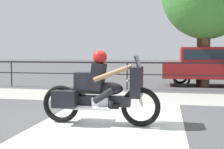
{
  "coord_description": "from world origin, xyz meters",
  "views": [
    {
      "loc": [
        1.59,
        -5.81,
        1.45
      ],
      "look_at": [
        0.37,
        0.36,
        0.98
      ],
      "focal_mm": 45.0,
      "sensor_mm": 36.0,
      "label": 1
    }
  ],
  "objects": [
    {
      "name": "ground_plane",
      "position": [
        0.0,
        0.0,
        0.0
      ],
      "size": [
        120.0,
        120.0,
        0.0
      ],
      "primitive_type": "plane",
      "color": "#4C4C4F"
    },
    {
      "name": "sidewalk_band",
      "position": [
        0.0,
        3.4,
        0.01
      ],
      "size": [
        44.0,
        2.4,
        0.01
      ],
      "primitive_type": "cube",
      "color": "#A8A59E",
      "rests_on": "ground"
    },
    {
      "name": "crosswalk_band",
      "position": [
        0.46,
        -0.2,
        0.0
      ],
      "size": [
        2.95,
        6.0,
        0.01
      ],
      "primitive_type": "cube",
      "color": "silver",
      "rests_on": "ground"
    },
    {
      "name": "fence_railing",
      "position": [
        0.0,
        5.31,
        0.88
      ],
      "size": [
        36.0,
        0.05,
        1.12
      ],
      "color": "black",
      "rests_on": "ground"
    },
    {
      "name": "motorcycle",
      "position": [
        0.25,
        -0.33,
        0.68
      ],
      "size": [
        2.45,
        0.76,
        1.52
      ],
      "rotation": [
        0.0,
        0.0,
        0.08
      ],
      "color": "black",
      "rests_on": "ground"
    },
    {
      "name": "parked_car",
      "position": [
        3.44,
        7.23,
        0.98
      ],
      "size": [
        4.33,
        1.7,
        1.72
      ],
      "rotation": [
        0.0,
        0.0,
        0.04
      ],
      "color": "maroon",
      "rests_on": "ground"
    }
  ]
}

